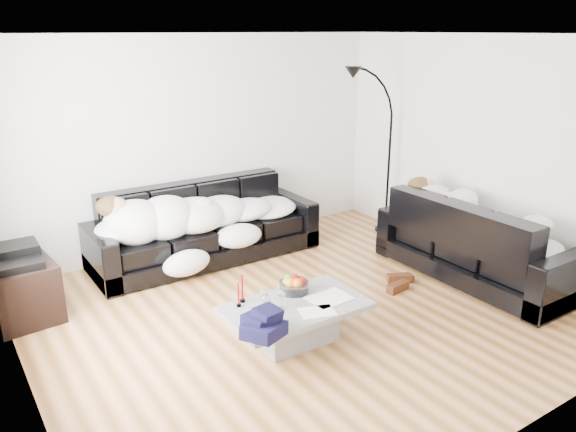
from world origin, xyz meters
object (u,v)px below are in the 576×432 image
sofa_back (205,224)px  wine_glass_a (263,298)px  wine_glass_b (266,304)px  shoes (398,282)px  sleeper_right (480,221)px  coffee_table (296,323)px  wine_glass_c (281,299)px  candle_right (242,288)px  sofa_right (478,239)px  sleeper_back (206,208)px  av_cabinet (21,288)px  stereo (15,255)px  floor_lamp (389,161)px  candle_left (238,295)px  fruit_bowl (294,284)px

sofa_back → wine_glass_a: bearing=-102.0°
wine_glass_b → shoes: wine_glass_b is taller
sleeper_right → coffee_table: size_ratio=1.54×
wine_glass_c → candle_right: size_ratio=0.65×
sofa_right → coffee_table: 2.47m
coffee_table → wine_glass_b: 0.41m
wine_glass_b → wine_glass_c: 0.16m
sleeper_back → shoes: bearing=-53.1°
sleeper_right → candle_right: 2.83m
av_cabinet → stereo: 0.35m
sleeper_right → floor_lamp: bearing=-7.3°
av_cabinet → wine_glass_b: bearing=-53.7°
coffee_table → floor_lamp: size_ratio=0.63×
sleeper_right → wine_glass_b: size_ratio=10.68×
sleeper_back → wine_glass_b: 2.18m
wine_glass_a → wine_glass_b: wine_glass_b is taller
sofa_back → wine_glass_c: bearing=-98.4°
sleeper_back → candle_right: size_ratio=8.81×
sofa_back → candle_right: size_ratio=10.41×
coffee_table → floor_lamp: 3.27m
wine_glass_b → av_cabinet: bearing=131.2°
sleeper_back → wine_glass_b: bearing=-102.8°
sofa_back → floor_lamp: (2.49, -0.46, 0.54)m
sofa_back → shoes: bearing=-53.9°
wine_glass_c → candle_left: (-0.29, 0.23, 0.02)m
sofa_back → wine_glass_a: (-0.44, -2.05, 0.00)m
sofa_back → stereo: size_ratio=6.13×
coffee_table → candle_right: size_ratio=4.76×
coffee_table → stereo: size_ratio=2.81×
stereo → sofa_right: bearing=-22.2°
wine_glass_c → shoes: 1.76m
sleeper_right → fruit_bowl: 2.34m
candle_left → stereo: size_ratio=0.50×
fruit_bowl → wine_glass_a: size_ratio=1.62×
stereo → floor_lamp: size_ratio=0.22×
candle_left → wine_glass_c: bearing=-39.0°
wine_glass_b → candle_left: size_ratio=0.82×
sofa_back → coffee_table: sofa_back is taller
sofa_right → stereo: size_ratio=5.05×
sofa_right → shoes: bearing=73.6°
wine_glass_c → stereo: 2.57m
coffee_table → av_cabinet: 2.67m
sofa_right → floor_lamp: (0.22, 1.68, 0.53)m
sofa_right → fruit_bowl: sofa_right is taller
coffee_table → av_cabinet: av_cabinet is taller
candle_right → sleeper_right: bearing=-5.5°
candle_right → sofa_right: bearing=-5.5°
sofa_right → floor_lamp: 1.77m
candle_left → floor_lamp: size_ratio=0.11×
sleeper_back → av_cabinet: 2.15m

